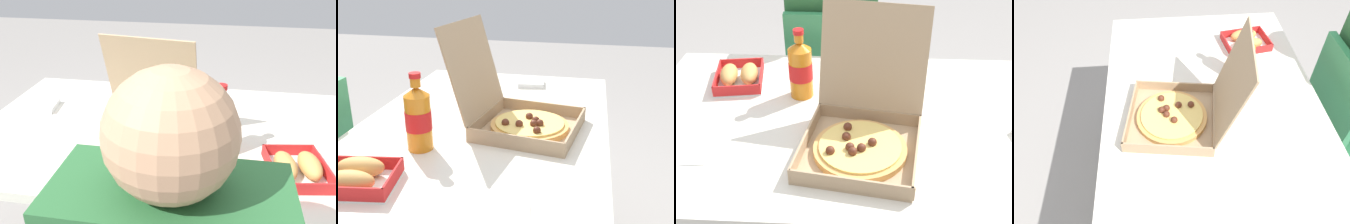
# 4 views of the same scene
# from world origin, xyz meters

# --- Properties ---
(ground_plane) EXTENTS (10.00, 10.00, 0.00)m
(ground_plane) POSITION_xyz_m (0.00, 0.00, 0.00)
(ground_plane) COLOR gray
(dining_table) EXTENTS (1.30, 0.80, 0.71)m
(dining_table) POSITION_xyz_m (0.00, 0.00, 0.63)
(dining_table) COLOR silver
(dining_table) RESTS_ON ground_plane
(chair) EXTENTS (0.40, 0.40, 0.83)m
(chair) POSITION_xyz_m (-0.11, 0.64, 0.48)
(chair) COLOR #338451
(chair) RESTS_ON ground_plane
(pizza_box_open) EXTENTS (0.35, 0.42, 0.33)m
(pizza_box_open) POSITION_xyz_m (0.02, -0.12, 0.76)
(pizza_box_open) COLOR tan
(pizza_box_open) RESTS_ON dining_table
(bread_side_box) EXTENTS (0.18, 0.21, 0.06)m
(bread_side_box) POSITION_xyz_m (-0.39, 0.20, 0.73)
(bread_side_box) COLOR white
(bread_side_box) RESTS_ON dining_table
(cola_bottle) EXTENTS (0.07, 0.07, 0.22)m
(cola_bottle) POSITION_xyz_m (-0.17, 0.13, 0.80)
(cola_bottle) COLOR orange
(cola_bottle) RESTS_ON dining_table
(paper_menu) EXTENTS (0.23, 0.17, 0.00)m
(paper_menu) POSITION_xyz_m (-0.49, -0.16, 0.71)
(paper_menu) COLOR white
(paper_menu) RESTS_ON dining_table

